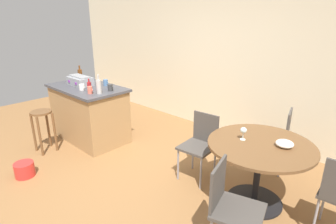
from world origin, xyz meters
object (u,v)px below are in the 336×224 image
(folding_chair_left, at_px, (200,142))
(wooden_stool, at_px, (43,123))
(cup_1, at_px, (90,90))
(serving_bowl, at_px, (285,144))
(dining_table, at_px, (259,158))
(toolbox, at_px, (80,81))
(wine_glass, at_px, (243,131))
(cup_2, at_px, (110,87))
(plastic_bucket, at_px, (24,170))
(kitchen_island, at_px, (89,113))
(bottle_0, at_px, (89,86))
(folding_chair_right, at_px, (231,204))
(folding_chair_far, at_px, (277,135))
(cup_3, at_px, (106,83))
(bottle_2, at_px, (80,75))
(cup_0, at_px, (82,87))
(bottle_1, at_px, (99,86))

(folding_chair_left, bearing_deg, wooden_stool, -153.82)
(folding_chair_left, distance_m, cup_1, 1.81)
(serving_bowl, bearing_deg, dining_table, -154.70)
(toolbox, height_order, wine_glass, toolbox)
(cup_2, distance_m, plastic_bucket, 1.63)
(kitchen_island, height_order, serving_bowl, kitchen_island)
(bottle_0, relative_size, cup_1, 1.78)
(folding_chair_right, bearing_deg, bottle_0, 171.72)
(wooden_stool, bearing_deg, folding_chair_far, 34.17)
(dining_table, relative_size, folding_chair_far, 1.29)
(cup_3, bearing_deg, bottle_2, -173.49)
(cup_0, xyz_separation_m, cup_1, (0.28, -0.03, 0.01))
(folding_chair_left, xyz_separation_m, bottle_2, (-2.57, -0.15, 0.52))
(wooden_stool, xyz_separation_m, cup_1, (0.51, 0.56, 0.51))
(dining_table, bearing_deg, folding_chair_right, -79.30)
(dining_table, relative_size, plastic_bucket, 4.49)
(dining_table, height_order, toolbox, toolbox)
(folding_chair_far, xyz_separation_m, folding_chair_left, (-0.64, -0.84, -0.02))
(bottle_0, distance_m, cup_2, 0.32)
(kitchen_island, distance_m, bottle_1, 0.77)
(wooden_stool, relative_size, bottle_2, 2.51)
(bottle_0, bearing_deg, dining_table, 9.78)
(dining_table, xyz_separation_m, bottle_2, (-3.36, -0.14, 0.45))
(cup_1, xyz_separation_m, cup_3, (-0.24, 0.44, -0.00))
(kitchen_island, xyz_separation_m, bottle_0, (0.29, -0.12, 0.53))
(kitchen_island, xyz_separation_m, dining_table, (2.87, 0.33, 0.11))
(dining_table, xyz_separation_m, folding_chair_far, (-0.15, 0.84, -0.05))
(folding_chair_far, bearing_deg, bottle_1, -150.23)
(toolbox, bearing_deg, cup_0, -25.71)
(folding_chair_right, bearing_deg, plastic_bucket, -164.21)
(wine_glass, height_order, plastic_bucket, wine_glass)
(dining_table, distance_m, cup_3, 2.73)
(cup_2, distance_m, serving_bowl, 2.60)
(bottle_2, relative_size, serving_bowl, 1.45)
(folding_chair_right, bearing_deg, cup_1, 172.76)
(wooden_stool, distance_m, bottle_2, 1.15)
(wine_glass, xyz_separation_m, serving_bowl, (0.40, 0.14, -0.07))
(cup_1, bearing_deg, bottle_2, 158.05)
(folding_chair_far, height_order, wine_glass, wine_glass)
(folding_chair_far, relative_size, wine_glass, 6.05)
(cup_0, bearing_deg, cup_1, -5.77)
(wooden_stool, bearing_deg, dining_table, 19.77)
(wine_glass, bearing_deg, bottle_0, -170.44)
(dining_table, bearing_deg, bottle_1, -169.96)
(bottle_1, bearing_deg, plastic_bucket, -94.99)
(cup_2, bearing_deg, toolbox, -169.85)
(kitchen_island, xyz_separation_m, folding_chair_left, (2.08, 0.33, 0.03))
(dining_table, distance_m, plastic_bucket, 2.96)
(folding_chair_right, distance_m, cup_3, 2.99)
(toolbox, bearing_deg, cup_3, 36.98)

